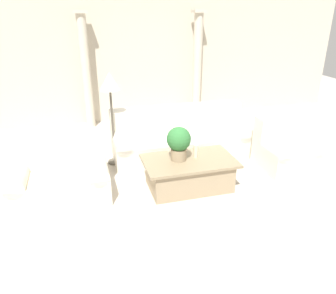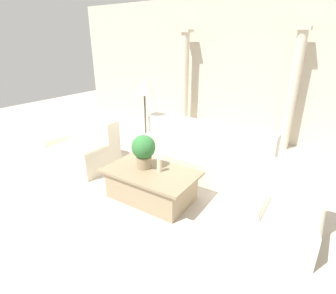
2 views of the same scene
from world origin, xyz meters
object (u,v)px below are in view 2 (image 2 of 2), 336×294
(loveseat, at_px, (82,146))
(coffee_table, at_px, (151,184))
(armchair, at_px, (282,210))
(sofa_long, at_px, (200,155))
(floor_lamp, at_px, (144,92))
(potted_plant, at_px, (144,150))

(loveseat, distance_m, coffee_table, 1.88)
(loveseat, height_order, armchair, loveseat)
(sofa_long, bearing_deg, floor_lamp, -178.96)
(floor_lamp, relative_size, armchair, 1.81)
(loveseat, height_order, floor_lamp, floor_lamp)
(sofa_long, distance_m, armchair, 1.83)
(sofa_long, xyz_separation_m, armchair, (1.57, -0.95, 0.00))
(floor_lamp, bearing_deg, loveseat, -135.17)
(potted_plant, height_order, armchair, potted_plant)
(loveseat, relative_size, coffee_table, 0.99)
(coffee_table, xyz_separation_m, potted_plant, (-0.16, 0.04, 0.51))
(coffee_table, xyz_separation_m, floor_lamp, (-0.98, 1.16, 1.10))
(potted_plant, bearing_deg, coffee_table, -16.12)
(coffee_table, bearing_deg, potted_plant, 163.88)
(coffee_table, relative_size, potted_plant, 2.68)
(coffee_table, xyz_separation_m, armchair, (1.79, 0.23, 0.11))
(floor_lamp, bearing_deg, sofa_long, 1.04)
(sofa_long, relative_size, potted_plant, 4.83)
(potted_plant, distance_m, floor_lamp, 1.50)
(loveseat, relative_size, potted_plant, 2.66)
(armchair, bearing_deg, potted_plant, -174.68)
(loveseat, distance_m, armchair, 3.65)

